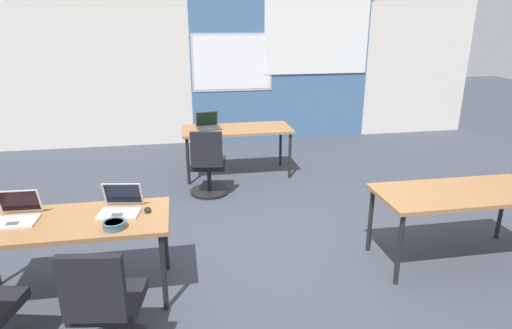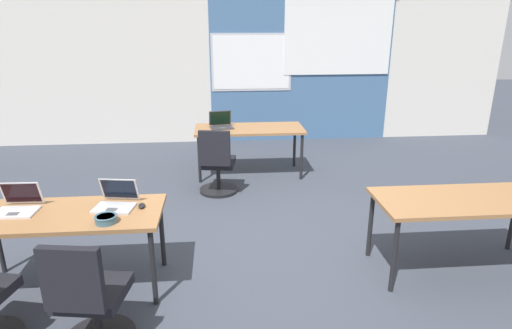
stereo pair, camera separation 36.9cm
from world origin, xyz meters
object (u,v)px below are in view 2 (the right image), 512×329
(desk_near_right, at_px, (464,205))
(laptop_near_left_end, at_px, (18,205))
(chair_far_left, at_px, (217,167))
(snack_bowl, at_px, (106,218))
(laptop_far_left, at_px, (221,124))
(laptop_near_left_inner, at_px, (116,201))
(mouse_near_left_inner, at_px, (142,206))
(desk_far_center, at_px, (249,132))
(desk_near_left, at_px, (66,219))
(chair_near_left_inner, at_px, (90,304))

(desk_near_right, relative_size, laptop_near_left_end, 4.71)
(chair_far_left, relative_size, snack_bowl, 5.18)
(snack_bowl, bearing_deg, laptop_far_left, 72.88)
(laptop_near_left_inner, xyz_separation_m, laptop_far_left, (0.93, 2.76, 0.00))
(mouse_near_left_inner, height_order, snack_bowl, snack_bowl)
(desk_far_center, height_order, mouse_near_left_inner, mouse_near_left_inner)
(desk_near_left, xyz_separation_m, snack_bowl, (0.39, -0.21, 0.10))
(desk_near_left, bearing_deg, laptop_near_left_end, 168.95)
(desk_far_center, distance_m, chair_near_left_inner, 3.85)
(snack_bowl, bearing_deg, desk_near_left, 151.37)
(desk_far_center, bearing_deg, laptop_near_left_end, -128.31)
(laptop_near_left_inner, bearing_deg, chair_far_left, 75.63)
(laptop_near_left_inner, distance_m, chair_far_left, 2.18)
(mouse_near_left_inner, relative_size, laptop_near_left_end, 0.31)
(desk_near_right, bearing_deg, desk_far_center, 122.01)
(desk_near_right, distance_m, laptop_far_left, 3.59)
(chair_far_left, height_order, snack_bowl, chair_far_left)
(desk_near_left, xyz_separation_m, laptop_near_left_inner, (0.40, 0.10, 0.11))
(laptop_near_left_inner, xyz_separation_m, laptop_near_left_end, (-0.80, -0.02, 0.00))
(desk_near_right, xyz_separation_m, laptop_near_left_inner, (-3.10, 0.10, 0.11))
(chair_near_left_inner, xyz_separation_m, chair_far_left, (0.89, 2.84, 0.00))
(laptop_near_left_inner, xyz_separation_m, chair_near_left_inner, (-0.03, -0.88, -0.39))
(mouse_near_left_inner, bearing_deg, laptop_far_left, 75.74)
(desk_near_left, height_order, snack_bowl, snack_bowl)
(mouse_near_left_inner, bearing_deg, chair_far_left, 72.24)
(desk_near_right, xyz_separation_m, laptop_far_left, (-2.16, 2.86, 0.11))
(mouse_near_left_inner, xyz_separation_m, laptop_far_left, (0.71, 2.80, 0.03))
(mouse_near_left_inner, relative_size, chair_far_left, 0.11)
(laptop_near_left_end, relative_size, chair_far_left, 0.37)
(snack_bowl, bearing_deg, chair_far_left, 68.92)
(laptop_far_left, bearing_deg, chair_far_left, -104.84)
(chair_far_left, bearing_deg, chair_near_left_inner, 80.98)
(laptop_near_left_inner, distance_m, mouse_near_left_inner, 0.23)
(desk_near_left, distance_m, desk_near_right, 3.50)
(laptop_near_left_end, height_order, snack_bowl, laptop_near_left_end)
(chair_far_left, xyz_separation_m, snack_bowl, (-0.87, -2.27, 0.38))
(snack_bowl, bearing_deg, mouse_near_left_inner, 49.03)
(laptop_near_left_inner, bearing_deg, snack_bowl, -82.89)
(chair_far_left, bearing_deg, desk_near_right, 145.74)
(desk_far_center, distance_m, laptop_far_left, 0.43)
(desk_far_center, xyz_separation_m, chair_near_left_inner, (-1.37, -3.59, -0.28))
(desk_near_left, bearing_deg, laptop_near_left_inner, 13.55)
(chair_near_left_inner, xyz_separation_m, laptop_far_left, (0.96, 3.64, 0.39))
(laptop_near_left_inner, height_order, snack_bowl, laptop_near_left_inner)
(desk_far_center, xyz_separation_m, snack_bowl, (-1.36, -3.01, 0.10))
(desk_near_left, height_order, laptop_near_left_end, laptop_near_left_end)
(desk_far_center, xyz_separation_m, chair_far_left, (-0.48, -0.74, -0.28))
(desk_far_center, bearing_deg, snack_bowl, -114.28)
(mouse_near_left_inner, bearing_deg, snack_bowl, -130.97)
(laptop_far_left, height_order, snack_bowl, laptop_far_left)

